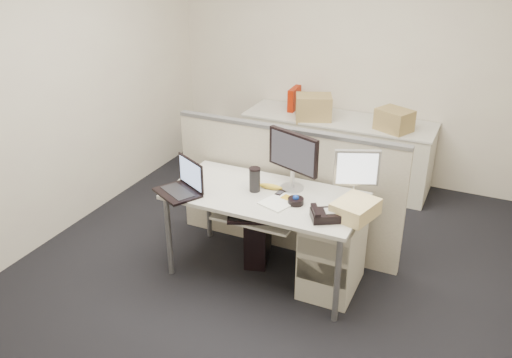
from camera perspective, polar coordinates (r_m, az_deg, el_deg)
The scene contains 27 objects.
floor at distance 4.56m, azimuth 0.93°, elevation -9.87°, with size 4.00×4.50×0.01m, color black.
wall_back at distance 5.99m, azimuth 10.02°, elevation 12.72°, with size 4.00×0.02×2.70m, color beige.
wall_front at distance 2.28m, azimuth -22.87°, elevation -10.98°, with size 4.00×0.02×2.70m, color beige.
wall_left at distance 5.05m, azimuth -20.48°, elevation 9.15°, with size 0.02×4.50×2.70m, color beige.
desk at distance 4.21m, azimuth 0.99°, elevation -2.41°, with size 1.50×0.75×0.73m.
keyboard_tray at distance 4.09m, azimuth -0.04°, elevation -4.03°, with size 0.62×0.32×0.02m, color silver.
drawer_pedestal at distance 4.26m, azimuth 8.07°, elevation -7.59°, with size 0.40×0.55×0.65m, color beige.
cubicle_partition at distance 4.63m, azimuth 3.21°, elevation -1.32°, with size 2.00×0.06×1.10m, color beige.
back_counter at distance 5.99m, azimuth 8.48°, elevation 2.88°, with size 2.00×0.60×0.72m, color beige.
monitor_main at distance 4.18m, azimuth 3.90°, elevation 1.88°, with size 0.47×0.18×0.47m, color black.
monitor_small at distance 4.06m, azimuth 10.48°, elevation 0.27°, with size 0.33×0.17×0.41m, color #B7B7BC.
laptop at distance 4.17m, azimuth -8.38°, elevation 0.03°, with size 0.35×0.26×0.26m, color black.
trackball at distance 4.04m, azimuth 4.21°, elevation -2.34°, with size 0.12×0.12×0.05m, color black.
desk_phone at distance 3.85m, azimuth 7.30°, elevation -3.83°, with size 0.20×0.16×0.06m, color black.
paper_stack at distance 4.06m, azimuth 2.48°, elevation -2.41°, with size 0.21×0.27×0.01m, color white.
sticky_pad at distance 4.11m, azimuth 3.29°, elevation -2.01°, with size 0.08×0.08×0.01m, color gold.
travel_mug at distance 4.19m, azimuth -0.13°, elevation -0.13°, with size 0.09×0.09×0.18m, color black.
banana at distance 4.25m, azimuth 1.55°, elevation -0.79°, with size 0.20×0.05×0.04m, color yellow.
cellphone at distance 4.18m, azimuth 2.53°, elevation -1.51°, with size 0.05×0.10×0.01m, color black.
manila_folders at distance 3.91m, azimuth 10.42°, elevation -3.12°, with size 0.25×0.32×0.12m, color tan.
keyboard at distance 4.02m, azimuth 0.37°, elevation -4.13°, with size 0.47×0.17×0.03m, color black.
pc_tower_desk at distance 4.64m, azimuth 0.25°, elevation -5.96°, with size 0.18×0.45×0.42m, color black.
pc_tower_spare_dark at distance 6.31m, azimuth -5.10°, elevation 2.92°, with size 0.19×0.48×0.45m, color black.
pc_tower_spare_silver at distance 6.71m, azimuth -4.52°, elevation 4.17°, with size 0.18×0.44×0.41m, color #B7B7BC.
cardboard_box_left at distance 5.78m, azimuth 6.08°, elevation 7.44°, with size 0.37×0.28×0.28m, color olive.
cardboard_box_right at distance 5.59m, azimuth 14.34°, elevation 5.93°, with size 0.33×0.25×0.24m, color olive.
red_binder at distance 6.08m, azimuth 4.05°, elevation 8.36°, with size 0.07×0.28×0.26m, color #931A03.
Camera 1 is at (1.49, -3.41, 2.63)m, focal length 38.00 mm.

